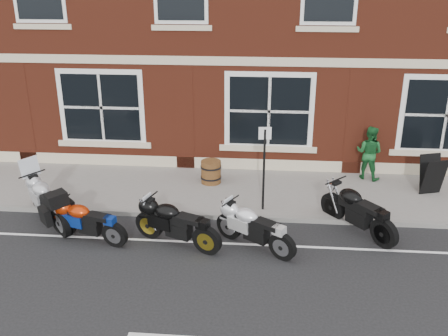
{
  "coord_description": "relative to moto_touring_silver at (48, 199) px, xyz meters",
  "views": [
    {
      "loc": [
        1.41,
        -9.67,
        5.71
      ],
      "look_at": [
        0.44,
        1.6,
        1.29
      ],
      "focal_mm": 40.0,
      "sensor_mm": 36.0,
      "label": 1
    }
  ],
  "objects": [
    {
      "name": "ground",
      "position": [
        3.77,
        -0.87,
        -0.62
      ],
      "size": [
        80.0,
        80.0,
        0.0
      ],
      "primitive_type": "plane",
      "color": "black",
      "rests_on": "ground"
    },
    {
      "name": "sidewalk",
      "position": [
        3.77,
        2.13,
        -0.56
      ],
      "size": [
        30.0,
        3.0,
        0.12
      ],
      "primitive_type": "cube",
      "color": "slate",
      "rests_on": "ground"
    },
    {
      "name": "kerb",
      "position": [
        3.77,
        0.55,
        -0.56
      ],
      "size": [
        30.0,
        0.16,
        0.12
      ],
      "primitive_type": "cube",
      "color": "slate",
      "rests_on": "ground"
    },
    {
      "name": "moto_touring_silver",
      "position": [
        0.0,
        0.0,
        0.0
      ],
      "size": [
        1.68,
        1.78,
        1.52
      ],
      "rotation": [
        0.0,
        0.0,
        0.75
      ],
      "color": "black",
      "rests_on": "ground"
    },
    {
      "name": "moto_sport_red",
      "position": [
        1.23,
        -0.78,
        -0.11
      ],
      "size": [
        1.93,
        0.69,
        0.89
      ],
      "rotation": [
        0.0,
        0.0,
        1.28
      ],
      "color": "black",
      "rests_on": "ground"
    },
    {
      "name": "moto_sport_black",
      "position": [
        3.27,
        -0.8,
        -0.05
      ],
      "size": [
        2.08,
        1.0,
        0.99
      ],
      "rotation": [
        0.0,
        0.0,
        1.16
      ],
      "color": "black",
      "rests_on": "ground"
    },
    {
      "name": "moto_sport_silver",
      "position": [
        5.0,
        -0.78,
        -0.08
      ],
      "size": [
        1.8,
        1.29,
        0.94
      ],
      "rotation": [
        0.0,
        0.0,
        0.97
      ],
      "color": "black",
      "rests_on": "ground"
    },
    {
      "name": "moto_naked_black",
      "position": [
        7.38,
        0.17,
        -0.02
      ],
      "size": [
        1.52,
        1.92,
        1.04
      ],
      "rotation": [
        0.0,
        0.0,
        0.65
      ],
      "color": "black",
      "rests_on": "ground"
    },
    {
      "name": "pedestrian_right",
      "position": [
        8.17,
        3.26,
        0.29
      ],
      "size": [
        0.96,
        0.89,
        1.57
      ],
      "primitive_type": "imported",
      "rotation": [
        0.0,
        0.0,
        2.64
      ],
      "color": "#175024",
      "rests_on": "sidewalk"
    },
    {
      "name": "a_board_sign",
      "position": [
        9.71,
        2.38,
        0.02
      ],
      "size": [
        0.72,
        0.58,
        1.03
      ],
      "primitive_type": null,
      "rotation": [
        0.0,
        0.0,
        0.31
      ],
      "color": "black",
      "rests_on": "sidewalk"
    },
    {
      "name": "barrel_planter",
      "position": [
        3.67,
        2.54,
        -0.17
      ],
      "size": [
        0.59,
        0.59,
        0.66
      ],
      "color": "#442812",
      "rests_on": "sidewalk"
    },
    {
      "name": "parking_sign",
      "position": [
        5.17,
        0.94,
        0.75
      ],
      "size": [
        0.31,
        0.06,
        2.17
      ],
      "rotation": [
        0.0,
        0.0,
        0.09
      ],
      "color": "black",
      "rests_on": "sidewalk"
    }
  ]
}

